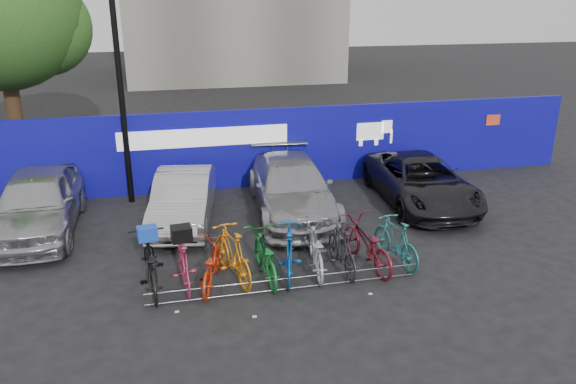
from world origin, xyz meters
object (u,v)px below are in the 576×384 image
object	(u,v)px
car_3	(421,181)
bike_rack	(287,284)
bike_0	(150,264)
tree	(6,12)
bike_1	(183,263)
bike_5	(290,252)
bike_3	(233,254)
bike_8	(367,244)
bike_9	(396,241)
lamppost	(121,88)
bike_4	(265,256)
bike_7	(342,249)
bike_6	(315,249)
car_1	(183,198)
bike_2	(211,265)
car_2	(292,187)
car_0	(37,203)

from	to	relation	value
car_3	bike_rack	bearing A→B (deg)	-135.83
bike_0	tree	bearing A→B (deg)	-71.90
bike_rack	bike_1	xyz separation A→B (m)	(-1.99, 0.67, 0.35)
tree	bike_5	world-z (taller)	tree
car_3	bike_3	size ratio (longest dim) A/B	2.50
bike_8	bike_9	world-z (taller)	bike_8
lamppost	bike_4	xyz separation A→B (m)	(2.88, -5.35, -2.77)
bike_3	bike_5	xyz separation A→B (m)	(1.18, -0.14, -0.01)
bike_7	bike_0	bearing A→B (deg)	-3.26
car_3	bike_3	xyz separation A→B (m)	(-5.78, -3.25, -0.09)
lamppost	bike_6	size ratio (longest dim) A/B	3.18
car_1	bike_1	distance (m)	3.44
bike_6	bike_8	bearing A→B (deg)	-174.90
bike_0	bike_4	world-z (taller)	bike_0
bike_7	tree	bearing A→B (deg)	-52.45
bike_7	bike_2	bearing A→B (deg)	-0.85
lamppost	bike_0	distance (m)	5.96
tree	bike_6	distance (m)	13.29
bike_8	bike_2	bearing A→B (deg)	-7.95
bike_rack	bike_2	bearing A→B (deg)	158.63
bike_rack	bike_2	distance (m)	1.59
bike_5	car_2	bearing A→B (deg)	-90.54
bike_1	bike_4	bearing A→B (deg)	174.98
car_0	car_2	bearing A→B (deg)	-0.79
bike_rack	bike_9	bearing A→B (deg)	14.47
bike_4	car_2	bearing A→B (deg)	-114.49
bike_3	bike_6	size ratio (longest dim) A/B	1.00
car_2	bike_7	distance (m)	3.56
lamppost	car_0	bearing A→B (deg)	-141.03
lamppost	bike_7	world-z (taller)	lamppost
car_2	bike_5	world-z (taller)	car_2
car_1	bike_8	world-z (taller)	car_1
bike_5	bike_6	distance (m)	0.62
bike_5	lamppost	bearing A→B (deg)	-44.22
bike_2	bike_9	size ratio (longest dim) A/B	1.01
bike_2	bike_3	size ratio (longest dim) A/B	0.93
car_2	bike_3	size ratio (longest dim) A/B	2.62
tree	car_1	size ratio (longest dim) A/B	1.94
bike_5	bike_9	bearing A→B (deg)	-164.70
tree	bike_6	xyz separation A→B (m)	(7.57, -9.93, -4.56)
lamppost	bike_rack	distance (m)	7.48
bike_3	bike_1	bearing A→B (deg)	-9.96
bike_1	car_3	bearing A→B (deg)	-158.16
bike_rack	bike_8	world-z (taller)	bike_8
car_1	bike_3	size ratio (longest dim) A/B	2.10
bike_3	bike_8	bearing A→B (deg)	164.33
bike_0	bike_5	distance (m)	2.85
bike_1	bike_7	distance (m)	3.34
lamppost	bike_0	bearing A→B (deg)	-84.03
car_1	bike_8	size ratio (longest dim) A/B	1.97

